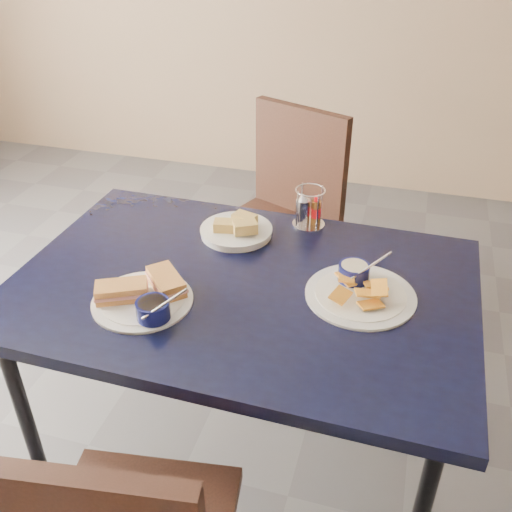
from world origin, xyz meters
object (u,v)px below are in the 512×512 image
(chair_far, at_px, (277,204))
(plantain_plate, at_px, (359,288))
(sandwich_plate, at_px, (145,295))
(condiment_caddy, at_px, (308,210))
(dining_table, at_px, (243,298))
(bread_basket, at_px, (237,230))

(chair_far, height_order, plantain_plate, chair_far)
(sandwich_plate, xyz_separation_m, plantain_plate, (0.56, 0.21, -0.01))
(plantain_plate, relative_size, condiment_caddy, 2.28)
(sandwich_plate, height_order, condiment_caddy, condiment_caddy)
(dining_table, relative_size, bread_basket, 5.73)
(sandwich_plate, height_order, plantain_plate, same)
(chair_far, distance_m, sandwich_plate, 1.07)
(dining_table, bearing_deg, chair_far, 97.42)
(bread_basket, relative_size, condiment_caddy, 1.72)
(chair_far, xyz_separation_m, sandwich_plate, (-0.11, -1.04, 0.22))
(chair_far, relative_size, plantain_plate, 3.11)
(bread_basket, bearing_deg, chair_far, 91.54)
(chair_far, height_order, condiment_caddy, chair_far)
(plantain_plate, height_order, bread_basket, plantain_plate)
(bread_basket, bearing_deg, plantain_plate, -26.24)
(plantain_plate, bearing_deg, condiment_caddy, 122.45)
(dining_table, height_order, condiment_caddy, condiment_caddy)
(dining_table, distance_m, bread_basket, 0.28)
(sandwich_plate, height_order, bread_basket, sandwich_plate)
(chair_far, xyz_separation_m, plantain_plate, (0.44, -0.83, 0.21))
(chair_far, bearing_deg, bread_basket, -88.46)
(dining_table, xyz_separation_m, plantain_plate, (0.33, 0.04, 0.08))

